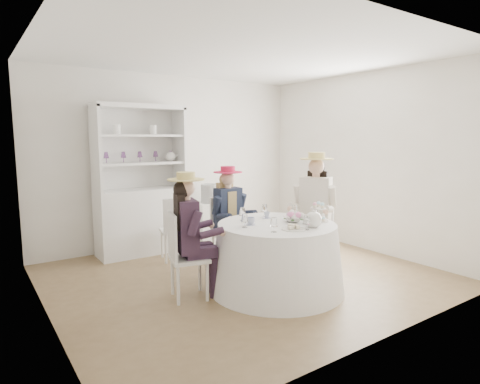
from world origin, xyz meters
TOP-DOWN VIEW (x-y plane):
  - ground at (0.00, 0.00)m, footprint 4.50×4.50m
  - ceiling at (0.00, 0.00)m, footprint 4.50×4.50m
  - wall_back at (0.00, 2.00)m, footprint 4.50×0.00m
  - wall_front at (0.00, -2.00)m, footprint 4.50×0.00m
  - wall_left at (-2.25, 0.00)m, footprint 0.00×4.50m
  - wall_right at (2.25, 0.00)m, footprint 0.00×4.50m
  - tea_table at (0.04, -0.58)m, footprint 1.53×1.53m
  - hutch at (-0.68, 1.70)m, footprint 1.48×0.95m
  - side_table at (0.48, 1.66)m, footprint 0.49×0.49m
  - hatbox at (0.48, 1.66)m, footprint 0.40×0.40m
  - guest_left at (-0.90, -0.25)m, footprint 0.55×0.52m
  - guest_mid at (0.04, 0.42)m, footprint 0.49×0.51m
  - guest_right at (0.97, -0.24)m, footprint 0.65×0.60m
  - spare_chair at (-0.45, 1.05)m, footprint 0.45×0.45m
  - teacup_a at (-0.25, -0.47)m, footprint 0.10×0.10m
  - teacup_b at (0.13, -0.28)m, footprint 0.07×0.07m
  - teacup_c at (0.31, -0.49)m, footprint 0.08×0.08m
  - flower_bowl at (0.24, -0.63)m, footprint 0.27×0.27m
  - flower_arrangement at (0.23, -0.66)m, footprint 0.17×0.17m
  - table_teapot at (0.24, -0.94)m, footprint 0.26×0.18m
  - sandwich_plate at (-0.01, -0.91)m, footprint 0.25×0.25m
  - cupcake_stand at (0.50, -0.76)m, footprint 0.23×0.23m
  - stemware_set at (0.04, -0.58)m, footprint 0.89×0.89m

SIDE VIEW (x-z plane):
  - ground at x=0.00m, z-range 0.00..0.00m
  - side_table at x=0.48m, z-range 0.00..0.66m
  - tea_table at x=0.04m, z-range 0.00..0.76m
  - spare_chair at x=-0.45m, z-range 0.03..0.94m
  - guest_mid at x=0.04m, z-range 0.09..1.44m
  - guest_left at x=-0.90m, z-range 0.09..1.46m
  - hutch at x=-0.68m, z-range -0.32..1.88m
  - sandwich_plate at x=-0.01m, z-range 0.75..0.81m
  - flower_bowl at x=0.24m, z-range 0.77..0.82m
  - teacup_c at x=0.31m, z-range 0.77..0.83m
  - teacup_b at x=0.13m, z-range 0.77..0.83m
  - teacup_a at x=-0.25m, z-range 0.77..0.84m
  - hatbox at x=0.48m, z-range 0.66..0.97m
  - stemware_set at x=0.04m, z-range 0.77..0.92m
  - cupcake_stand at x=0.50m, z-range 0.74..0.95m
  - table_teapot at x=0.24m, z-range 0.75..0.94m
  - flower_arrangement at x=0.23m, z-range 0.82..0.88m
  - guest_right at x=0.97m, z-range 0.10..1.63m
  - wall_back at x=0.00m, z-range -0.90..3.60m
  - wall_front at x=0.00m, z-range -0.90..3.60m
  - wall_left at x=-2.25m, z-range -0.90..3.60m
  - wall_right at x=2.25m, z-range -0.90..3.60m
  - ceiling at x=0.00m, z-range 2.70..2.70m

